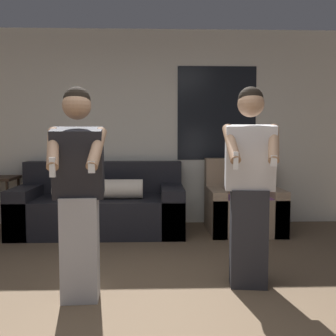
# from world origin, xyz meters

# --- Properties ---
(ground_plane) EXTENTS (14.00, 14.00, 0.00)m
(ground_plane) POSITION_xyz_m (0.00, 0.00, 0.00)
(ground_plane) COLOR brown
(wall_back) EXTENTS (5.75, 0.07, 2.70)m
(wall_back) POSITION_xyz_m (0.02, 3.19, 1.35)
(wall_back) COLOR beige
(wall_back) RESTS_ON ground_plane
(couch) EXTENTS (2.12, 0.99, 0.89)m
(couch) POSITION_xyz_m (-0.50, 2.67, 0.31)
(couch) COLOR black
(couch) RESTS_ON ground_plane
(armchair) EXTENTS (0.92, 0.82, 0.93)m
(armchair) POSITION_xyz_m (1.34, 2.64, 0.32)
(armchair) COLOR #937A60
(armchair) RESTS_ON ground_plane
(person_left) EXTENTS (0.43, 0.50, 1.58)m
(person_left) POSITION_xyz_m (-0.36, 0.53, 0.81)
(person_left) COLOR #B2B2B7
(person_left) RESTS_ON ground_plane
(person_right) EXTENTS (0.45, 0.51, 1.62)m
(person_right) POSITION_xyz_m (0.97, 0.77, 0.83)
(person_right) COLOR #28282D
(person_right) RESTS_ON ground_plane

